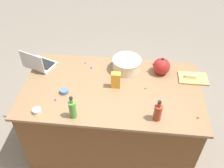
{
  "coord_description": "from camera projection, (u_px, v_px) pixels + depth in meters",
  "views": [
    {
      "loc": [
        -0.19,
        1.77,
        2.57
      ],
      "look_at": [
        0.0,
        0.0,
        0.95
      ],
      "focal_mm": 39.33,
      "sensor_mm": 36.0,
      "label": 1
    }
  ],
  "objects": [
    {
      "name": "ground_plane",
      "position": [
        112.0,
        141.0,
        3.04
      ],
      "size": [
        12.0,
        12.0,
        0.0
      ],
      "primitive_type": "plane",
      "color": "slate"
    },
    {
      "name": "island_counter",
      "position": [
        112.0,
        117.0,
        2.74
      ],
      "size": [
        1.78,
        1.0,
        0.9
      ],
      "color": "brown",
      "rests_on": "ground"
    },
    {
      "name": "laptop",
      "position": [
        38.0,
        63.0,
        2.66
      ],
      "size": [
        0.37,
        0.32,
        0.22
      ],
      "color": "#B7B7BC",
      "rests_on": "island_counter"
    },
    {
      "name": "mixing_bowl_large",
      "position": [
        127.0,
        64.0,
        2.61
      ],
      "size": [
        0.31,
        0.31,
        0.14
      ],
      "color": "beige",
      "rests_on": "island_counter"
    },
    {
      "name": "bottle_soy",
      "position": [
        158.0,
        112.0,
        2.09
      ],
      "size": [
        0.07,
        0.07,
        0.22
      ],
      "color": "maroon",
      "rests_on": "island_counter"
    },
    {
      "name": "bottle_olive",
      "position": [
        73.0,
        109.0,
        2.1
      ],
      "size": [
        0.06,
        0.06,
        0.23
      ],
      "color": "#4C8C38",
      "rests_on": "island_counter"
    },
    {
      "name": "kettle",
      "position": [
        161.0,
        67.0,
        2.56
      ],
      "size": [
        0.21,
        0.18,
        0.2
      ],
      "color": "maroon",
      "rests_on": "island_counter"
    },
    {
      "name": "cutting_board",
      "position": [
        193.0,
        78.0,
        2.53
      ],
      "size": [
        0.29,
        0.19,
        0.02
      ],
      "primitive_type": "cube",
      "color": "tan",
      "rests_on": "island_counter"
    },
    {
      "name": "butter_stick_left",
      "position": [
        191.0,
        76.0,
        2.51
      ],
      "size": [
        0.11,
        0.05,
        0.04
      ],
      "primitive_type": "cube",
      "rotation": [
        0.0,
        0.0,
        -0.08
      ],
      "color": "#F4E58C",
      "rests_on": "cutting_board"
    },
    {
      "name": "ramekin_small",
      "position": [
        64.0,
        91.0,
        2.37
      ],
      "size": [
        0.08,
        0.08,
        0.04
      ],
      "primitive_type": "cylinder",
      "color": "slate",
      "rests_on": "island_counter"
    },
    {
      "name": "ramekin_medium",
      "position": [
        37.0,
        111.0,
        2.19
      ],
      "size": [
        0.08,
        0.08,
        0.04
      ],
      "primitive_type": "cylinder",
      "color": "beige",
      "rests_on": "island_counter"
    },
    {
      "name": "candy_bag",
      "position": [
        116.0,
        80.0,
        2.39
      ],
      "size": [
        0.09,
        0.06,
        0.17
      ],
      "primitive_type": "cube",
      "color": "gold",
      "rests_on": "island_counter"
    },
    {
      "name": "candy_1",
      "position": [
        55.0,
        100.0,
        2.3
      ],
      "size": [
        0.02,
        0.02,
        0.02
      ],
      "primitive_type": "sphere",
      "color": "#CC3399",
      "rests_on": "island_counter"
    },
    {
      "name": "candy_3",
      "position": [
        57.0,
        64.0,
        2.71
      ],
      "size": [
        0.02,
        0.02,
        0.02
      ],
      "primitive_type": "sphere",
      "color": "green",
      "rests_on": "island_counter"
    },
    {
      "name": "candy_5",
      "position": [
        85.0,
        63.0,
        2.73
      ],
      "size": [
        0.01,
        0.01,
        0.01
      ],
      "primitive_type": "sphere",
      "color": "#CC3399",
      "rests_on": "island_counter"
    },
    {
      "name": "candy_6",
      "position": [
        91.0,
        68.0,
        2.66
      ],
      "size": [
        0.02,
        0.02,
        0.02
      ],
      "primitive_type": "sphere",
      "color": "blue",
      "rests_on": "island_counter"
    },
    {
      "name": "candy_7",
      "position": [
        145.0,
        88.0,
        2.42
      ],
      "size": [
        0.02,
        0.02,
        0.02
      ],
      "primitive_type": "sphere",
      "color": "green",
      "rests_on": "island_counter"
    },
    {
      "name": "candy_8",
      "position": [
        198.0,
        117.0,
        2.14
      ],
      "size": [
        0.02,
        0.02,
        0.02
      ],
      "primitive_type": "sphere",
      "color": "green",
      "rests_on": "island_counter"
    }
  ]
}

